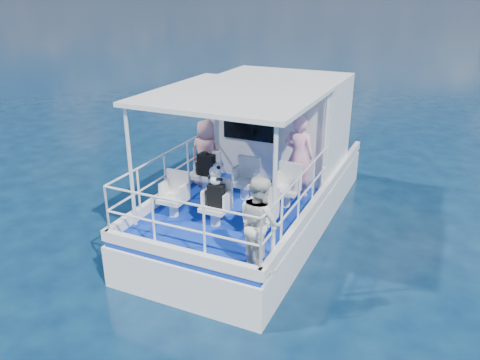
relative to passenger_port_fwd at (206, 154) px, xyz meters
name	(u,v)px	position (x,y,z in m)	size (l,w,h in m)	color
ground	(241,240)	(1.03, -0.47, -1.64)	(2000.00, 2000.00, 0.00)	#071D38
hull	(259,221)	(1.03, 0.53, -1.64)	(3.00, 7.00, 1.60)	white
deck	(259,187)	(1.03, 0.53, -0.79)	(2.90, 6.90, 0.10)	navy
cabin	(281,122)	(1.03, 1.83, 0.36)	(2.85, 2.00, 2.20)	white
canopy	(236,94)	(1.03, -0.67, 1.50)	(3.00, 3.20, 0.08)	white
canopy_posts	(235,154)	(1.03, -0.72, 0.36)	(2.77, 2.97, 2.20)	white
railings	(228,189)	(1.03, -1.04, -0.24)	(2.84, 3.59, 1.00)	white
seat_port_fwd	(206,183)	(0.13, -0.27, -0.55)	(0.48, 0.46, 0.38)	silver
seat_center_fwd	(245,190)	(1.03, -0.27, -0.55)	(0.48, 0.46, 0.38)	silver
seat_stbd_fwd	(286,197)	(1.93, -0.27, -0.55)	(0.48, 0.46, 0.38)	silver
seat_port_aft	(173,206)	(0.13, -1.57, -0.55)	(0.48, 0.46, 0.38)	silver
seat_center_aft	(215,215)	(1.03, -1.57, -0.55)	(0.48, 0.46, 0.38)	silver
seat_stbd_aft	(261,225)	(1.93, -1.57, -0.55)	(0.48, 0.46, 0.38)	silver
passenger_port_fwd	(206,154)	(0.00, 0.00, 0.00)	(0.55, 0.40, 1.48)	pink
passenger_stbd_fwd	(299,156)	(1.96, 0.35, 0.11)	(0.62, 0.41, 1.71)	#EF9BBD
passenger_stbd_aft	(260,223)	(2.28, -2.51, 0.01)	(0.73, 0.57, 1.51)	silver
backpack_port	(206,165)	(0.16, -0.30, -0.13)	(0.35, 0.20, 0.46)	black
backpack_center	(216,196)	(1.06, -1.58, -0.15)	(0.29, 0.16, 0.43)	black
compact_camera	(205,153)	(0.14, -0.31, 0.13)	(0.11, 0.06, 0.06)	black
panda	(215,175)	(1.05, -1.59, 0.25)	(0.23, 0.20, 0.36)	white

